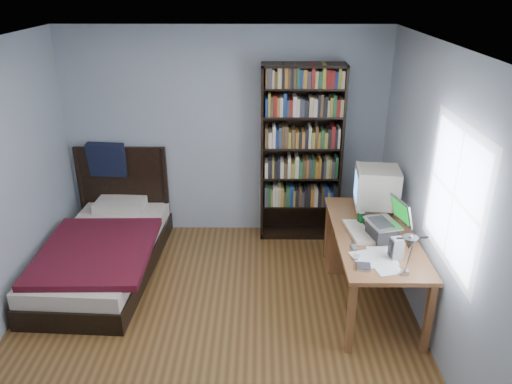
% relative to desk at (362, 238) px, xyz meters
% --- Properties ---
extents(room, '(4.20, 4.24, 2.50)m').
position_rel_desk_xyz_m(room, '(-1.48, -1.07, 0.83)').
color(room, brown).
rests_on(room, ground).
extents(desk, '(0.75, 1.68, 0.73)m').
position_rel_desk_xyz_m(desk, '(0.00, 0.00, 0.00)').
color(desk, brown).
rests_on(desk, floor).
extents(crt_monitor, '(0.46, 0.43, 0.49)m').
position_rel_desk_xyz_m(crt_monitor, '(0.09, -0.01, 0.59)').
color(crt_monitor, '#C0B79F').
rests_on(crt_monitor, desk).
extents(laptop, '(0.40, 0.38, 0.40)m').
position_rel_desk_xyz_m(laptop, '(0.06, -0.56, 0.42)').
color(laptop, '#2D2D30').
rests_on(laptop, desk).
extents(desk_lamp, '(0.22, 0.49, 0.58)m').
position_rel_desk_xyz_m(desk_lamp, '(-0.01, -1.52, 0.77)').
color(desk_lamp, '#99999E').
rests_on(desk_lamp, desk).
extents(keyboard, '(0.24, 0.49, 0.05)m').
position_rel_desk_xyz_m(keyboard, '(-0.15, -0.47, 0.33)').
color(keyboard, beige).
rests_on(keyboard, desk).
extents(speaker, '(0.11, 0.11, 0.19)m').
position_rel_desk_xyz_m(speaker, '(0.09, -0.92, 0.41)').
color(speaker, '#99999B').
rests_on(speaker, desk).
extents(soda_can, '(0.07, 0.07, 0.13)m').
position_rel_desk_xyz_m(soda_can, '(-0.10, -0.28, 0.38)').
color(soda_can, '#083D16').
rests_on(soda_can, desk).
extents(mouse, '(0.07, 0.12, 0.04)m').
position_rel_desk_xyz_m(mouse, '(-0.02, -0.22, 0.33)').
color(mouse, silver).
rests_on(mouse, desk).
extents(phone_silver, '(0.05, 0.10, 0.02)m').
position_rel_desk_xyz_m(phone_silver, '(-0.24, -0.75, 0.32)').
color(phone_silver, '#B0B0B5').
rests_on(phone_silver, desk).
extents(phone_grey, '(0.08, 0.10, 0.02)m').
position_rel_desk_xyz_m(phone_grey, '(-0.25, -0.93, 0.32)').
color(phone_grey, '#99999B').
rests_on(phone_grey, desk).
extents(external_drive, '(0.13, 0.13, 0.02)m').
position_rel_desk_xyz_m(external_drive, '(-0.22, -1.09, 0.32)').
color(external_drive, '#99999B').
rests_on(external_drive, desk).
extents(bookshelf, '(0.95, 0.30, 2.10)m').
position_rel_desk_xyz_m(bookshelf, '(-0.61, 0.87, 0.64)').
color(bookshelf, black).
rests_on(bookshelf, floor).
extents(bed, '(1.17, 2.15, 1.16)m').
position_rel_desk_xyz_m(bed, '(-2.79, 0.06, -0.17)').
color(bed, black).
rests_on(bed, floor).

